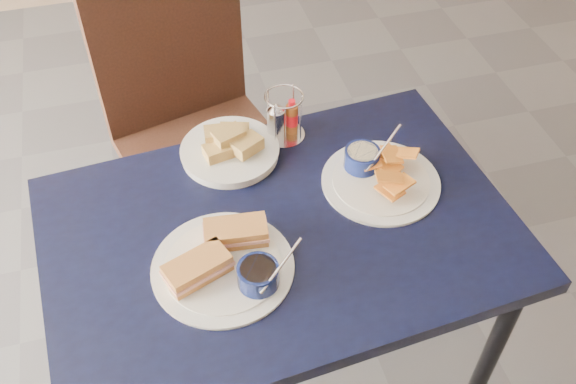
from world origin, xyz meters
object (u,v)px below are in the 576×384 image
object	(u,v)px
chair_far	(197,114)
sandwich_plate	(226,261)
dining_table	(280,248)
bread_basket	(230,148)
condiment_caddy	(282,119)
plantain_plate	(376,172)

from	to	relation	value
chair_far	sandwich_plate	size ratio (longest dim) A/B	3.14
sandwich_plate	dining_table	bearing A→B (deg)	29.33
sandwich_plate	bread_basket	size ratio (longest dim) A/B	1.29
dining_table	condiment_caddy	bearing A→B (deg)	73.84
dining_table	sandwich_plate	bearing A→B (deg)	-150.67
bread_basket	condiment_caddy	bearing A→B (deg)	13.89
plantain_plate	bread_basket	xyz separation A→B (m)	(-0.33, 0.18, 0.01)
plantain_plate	chair_far	bearing A→B (deg)	122.65
dining_table	plantain_plate	world-z (taller)	plantain_plate
bread_basket	condiment_caddy	distance (m)	0.16
chair_far	plantain_plate	xyz separation A→B (m)	(0.37, -0.57, 0.19)
plantain_plate	condiment_caddy	bearing A→B (deg)	130.10
sandwich_plate	plantain_plate	xyz separation A→B (m)	(0.41, 0.17, -0.00)
sandwich_plate	plantain_plate	distance (m)	0.45
plantain_plate	condiment_caddy	size ratio (longest dim) A/B	2.16
chair_far	bread_basket	world-z (taller)	chair_far
condiment_caddy	bread_basket	bearing A→B (deg)	-166.11
sandwich_plate	plantain_plate	world-z (taller)	same
dining_table	plantain_plate	bearing A→B (deg)	18.78
dining_table	sandwich_plate	size ratio (longest dim) A/B	3.52
chair_far	bread_basket	xyz separation A→B (m)	(0.04, -0.39, 0.20)
chair_far	sandwich_plate	distance (m)	0.77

